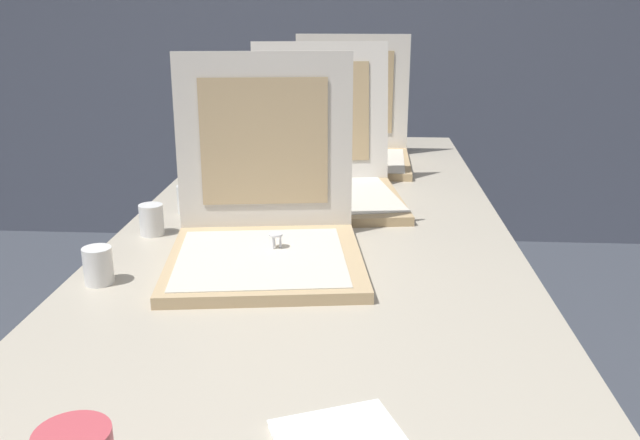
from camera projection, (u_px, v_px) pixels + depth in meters
name	position (u px, v px, depth m)	size (l,w,h in m)	color
table	(316.00, 242.00, 1.58)	(0.88, 2.18, 0.73)	#BCB29E
pizza_box_front	(265.00, 232.00, 1.33)	(0.42, 0.43, 0.40)	tan
pizza_box_middle	(325.00, 179.00, 1.74)	(0.43, 0.48, 0.39)	tan
pizza_box_back	(350.00, 146.00, 2.15)	(0.38, 0.38, 0.40)	tan
cup_white_near_center	(152.00, 220.00, 1.48)	(0.05, 0.05, 0.07)	white
cup_white_mid	(188.00, 199.00, 1.64)	(0.05, 0.05, 0.07)	white
cup_white_near_left	(98.00, 266.00, 1.22)	(0.05, 0.05, 0.07)	white
cup_white_far	(236.00, 175.00, 1.87)	(0.05, 0.05, 0.07)	white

